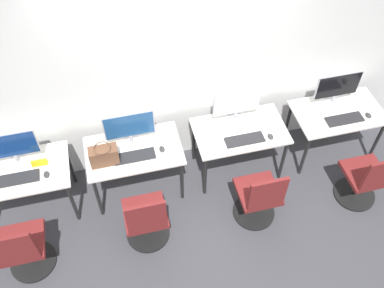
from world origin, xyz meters
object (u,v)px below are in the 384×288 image
(mouse_right, at_px, (270,136))
(keyboard_far_right, at_px, (344,119))
(monitor_left, at_px, (129,128))
(office_chair_far_right, at_px, (365,180))
(monitor_right, at_px, (237,104))
(office_chair_right, at_px, (259,199))
(monitor_far_right, at_px, (337,88))
(handbag, at_px, (104,156))
(mouse_far_right, at_px, (368,115))
(keyboard_left, at_px, (135,156))
(keyboard_far_left, at_px, (17,179))
(office_chair_left, at_px, (146,221))
(keyboard_right, at_px, (245,140))
(mouse_far_left, at_px, (47,175))
(office_chair_far_left, at_px, (24,251))
(mouse_left, at_px, (162,149))
(monitor_far_left, at_px, (11,147))

(mouse_right, relative_size, keyboard_far_right, 0.20)
(monitor_left, relative_size, office_chair_far_right, 0.60)
(mouse_right, bearing_deg, monitor_right, 128.20)
(office_chair_right, relative_size, monitor_far_right, 1.65)
(monitor_far_right, height_order, office_chair_far_right, monitor_far_right)
(office_chair_right, height_order, handbag, handbag)
(mouse_far_right, bearing_deg, keyboard_left, 178.89)
(keyboard_far_left, relative_size, handbag, 1.47)
(office_chair_left, height_order, keyboard_right, office_chair_left)
(office_chair_right, bearing_deg, mouse_far_left, 164.18)
(monitor_left, bearing_deg, mouse_far_right, -5.72)
(keyboard_right, bearing_deg, keyboard_far_left, 178.70)
(keyboard_left, relative_size, monitor_right, 0.81)
(monitor_left, xyz_separation_m, office_chair_right, (1.22, -0.85, -0.56))
(office_chair_far_right, height_order, handbag, handbag)
(office_chair_left, relative_size, office_chair_right, 1.00)
(office_chair_left, xyz_separation_m, mouse_right, (1.52, 0.52, 0.34))
(keyboard_far_left, xyz_separation_m, monitor_far_right, (3.65, 0.27, 0.22))
(monitor_left, xyz_separation_m, handbag, (-0.31, -0.22, -0.12))
(office_chair_far_left, bearing_deg, monitor_left, 34.80)
(monitor_left, xyz_separation_m, keyboard_left, (0.00, -0.22, -0.22))
(mouse_left, relative_size, keyboard_far_right, 0.20)
(monitor_left, height_order, office_chair_left, monitor_left)
(monitor_left, distance_m, keyboard_far_right, 2.46)
(office_chair_far_left, distance_m, mouse_right, 2.84)
(keyboard_far_left, xyz_separation_m, office_chair_right, (2.44, -0.63, -0.34))
(office_chair_left, relative_size, keyboard_far_right, 2.05)
(keyboard_right, height_order, monitor_far_right, monitor_far_right)
(monitor_far_right, bearing_deg, keyboard_far_left, -175.81)
(keyboard_right, relative_size, keyboard_far_right, 1.00)
(monitor_far_left, height_order, monitor_left, same)
(mouse_far_right, bearing_deg, keyboard_far_left, 179.28)
(mouse_far_left, height_order, monitor_far_right, monitor_far_right)
(mouse_right, bearing_deg, keyboard_far_left, 178.22)
(monitor_left, relative_size, mouse_far_right, 6.07)
(mouse_far_left, xyz_separation_m, mouse_far_right, (3.66, -0.03, 0.00))
(monitor_far_left, relative_size, office_chair_far_left, 0.60)
(monitor_left, height_order, mouse_right, monitor_left)
(keyboard_right, distance_m, mouse_far_right, 1.52)
(mouse_right, bearing_deg, monitor_far_left, 173.17)
(keyboard_right, xyz_separation_m, handbag, (-1.53, 0.06, 0.11))
(office_chair_far_left, xyz_separation_m, mouse_right, (2.76, 0.56, 0.34))
(office_chair_far_left, height_order, monitor_left, monitor_left)
(keyboard_far_left, bearing_deg, monitor_far_left, 90.00)
(keyboard_left, bearing_deg, office_chair_left, -90.74)
(mouse_far_right, height_order, office_chair_far_right, office_chair_far_right)
(mouse_far_left, relative_size, office_chair_far_left, 0.10)
(mouse_left, distance_m, office_chair_right, 1.18)
(mouse_far_left, xyz_separation_m, office_chair_far_left, (-0.33, -0.62, -0.34))
(monitor_far_left, height_order, mouse_far_left, monitor_far_left)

